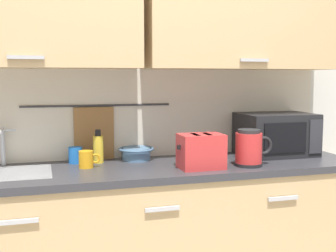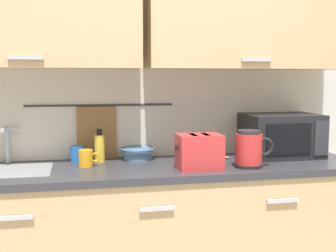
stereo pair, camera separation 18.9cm
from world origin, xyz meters
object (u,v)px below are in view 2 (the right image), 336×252
object	(u,v)px
microwave	(281,135)
mixing_bowl	(138,152)
mug_near_sink	(78,154)
dish_soap_bottle	(100,147)
electric_kettle	(249,149)
toaster	(199,151)
mug_by_kettle	(86,158)
wooden_spoon	(213,157)

from	to	relation	value
microwave	mixing_bowl	bearing A→B (deg)	175.28
mixing_bowl	mug_near_sink	bearing A→B (deg)	178.53
dish_soap_bottle	mixing_bowl	xyz separation A→B (m)	(0.23, 0.02, -0.04)
microwave	electric_kettle	xyz separation A→B (m)	(-0.32, -0.27, -0.03)
mug_near_sink	mixing_bowl	size ratio (longest dim) A/B	0.56
microwave	toaster	bearing A→B (deg)	-157.24
microwave	mug_near_sink	world-z (taller)	microwave
toaster	microwave	bearing A→B (deg)	22.76
mixing_bowl	mug_by_kettle	bearing A→B (deg)	-155.70
microwave	mixing_bowl	world-z (taller)	microwave
electric_kettle	wooden_spoon	world-z (taller)	electric_kettle
mug_near_sink	mixing_bowl	bearing A→B (deg)	-1.47
microwave	mug_near_sink	distance (m)	1.27
electric_kettle	mixing_bowl	xyz separation A→B (m)	(-0.58, 0.34, -0.06)
dish_soap_bottle	wooden_spoon	xyz separation A→B (m)	(0.70, -0.03, -0.08)
wooden_spoon	mug_near_sink	bearing A→B (deg)	176.26
microwave	mug_near_sink	xyz separation A→B (m)	(-1.26, 0.08, -0.09)
electric_kettle	dish_soap_bottle	distance (m)	0.87
dish_soap_bottle	mug_by_kettle	distance (m)	0.15
electric_kettle	mixing_bowl	distance (m)	0.68
electric_kettle	dish_soap_bottle	bearing A→B (deg)	158.00
dish_soap_bottle	mixing_bowl	world-z (taller)	dish_soap_bottle
mixing_bowl	mug_by_kettle	distance (m)	0.34
dish_soap_bottle	toaster	size ratio (longest dim) A/B	0.77
mixing_bowl	toaster	xyz separation A→B (m)	(0.29, -0.33, 0.05)
electric_kettle	toaster	world-z (taller)	electric_kettle
wooden_spoon	dish_soap_bottle	bearing A→B (deg)	177.74
mug_near_sink	microwave	bearing A→B (deg)	-3.80
electric_kettle	mug_near_sink	bearing A→B (deg)	159.32
toaster	dish_soap_bottle	bearing A→B (deg)	149.03
electric_kettle	dish_soap_bottle	xyz separation A→B (m)	(-0.81, 0.33, -0.01)
microwave	toaster	xyz separation A→B (m)	(-0.61, -0.26, -0.04)
toaster	wooden_spoon	distance (m)	0.35
dish_soap_bottle	toaster	distance (m)	0.61
mug_near_sink	mug_by_kettle	world-z (taller)	same
dish_soap_bottle	mug_by_kettle	bearing A→B (deg)	-123.23
mug_by_kettle	dish_soap_bottle	bearing A→B (deg)	56.77
wooden_spoon	mug_by_kettle	bearing A→B (deg)	-172.96
dish_soap_bottle	mug_by_kettle	size ratio (longest dim) A/B	1.63
mug_near_sink	wooden_spoon	world-z (taller)	mug_near_sink
electric_kettle	dish_soap_bottle	world-z (taller)	electric_kettle
electric_kettle	wooden_spoon	xyz separation A→B (m)	(-0.11, 0.30, -0.10)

